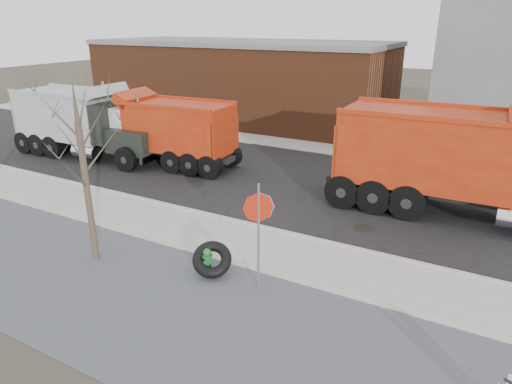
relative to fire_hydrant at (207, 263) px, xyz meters
The scene contains 14 objects.
ground 1.77m from the fire_hydrant, 93.26° to the left, with size 120.00×120.00×0.00m, color #383328.
gravel_verge 1.81m from the fire_hydrant, 93.18° to the right, with size 60.00×5.00×0.03m, color slate.
sidewalk 2.01m from the fire_hydrant, 92.85° to the left, with size 60.00×2.50×0.06m, color #9E9B93.
curb 3.29m from the fire_hydrant, 91.72° to the left, with size 60.00×0.15×0.11m, color #9E9B93.
road 8.04m from the fire_hydrant, 90.70° to the left, with size 60.00×9.40×0.02m, color black.
far_sidewalk 13.73m from the fire_hydrant, 90.41° to the left, with size 60.00×2.00×0.06m, color #9E9B93.
building_brick 21.40m from the fire_hydrant, 118.33° to the left, with size 20.20×8.20×5.30m.
bare_tree 4.50m from the fire_hydrant, 165.18° to the right, with size 3.20×3.20×5.20m.
fire_hydrant is the anchor object (origin of this frame).
truck_tire 0.17m from the fire_hydrant, 20.42° to the left, with size 1.43×1.41×0.89m.
stop_sign 2.19m from the fire_hydrant, ahead, with size 0.62×0.51×2.85m.
dump_truck_red_a 9.55m from the fire_hydrant, 54.13° to the left, with size 10.27×3.03×4.07m.
dump_truck_red_b 10.74m from the fire_hydrant, 136.02° to the left, with size 8.11×2.86×3.40m.
dump_truck_grey 13.74m from the fire_hydrant, 151.00° to the left, with size 8.11×2.80×3.64m.
Camera 1 is at (6.51, -10.57, 6.48)m, focal length 32.00 mm.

